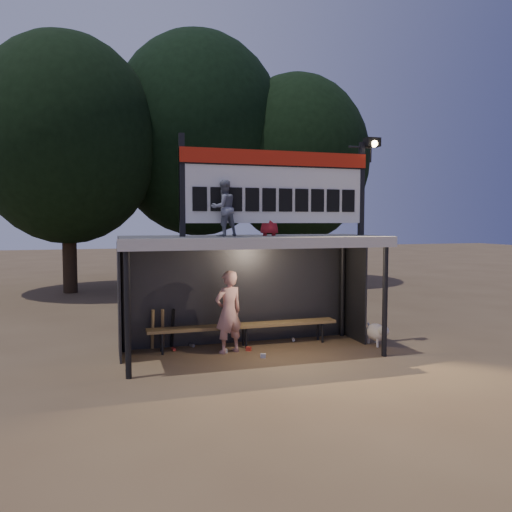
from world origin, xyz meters
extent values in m
plane|color=brown|center=(0.00, 0.00, 0.00)|extent=(80.00, 80.00, 0.00)
imported|color=silver|center=(-0.42, 0.21, 0.82)|extent=(0.69, 0.56, 1.64)
imported|color=slate|center=(-0.59, -0.12, 2.85)|extent=(0.61, 0.53, 1.06)
imported|color=#A81920|center=(0.37, 0.07, 2.79)|extent=(0.52, 0.40, 0.95)
cube|color=#3A3A3C|center=(0.00, 0.00, 2.26)|extent=(5.00, 2.00, 0.12)
cube|color=silver|center=(0.00, -1.02, 2.22)|extent=(5.10, 0.06, 0.20)
cylinder|color=black|center=(-2.40, -0.90, 1.10)|extent=(0.10, 0.10, 2.20)
cylinder|color=black|center=(2.40, -0.90, 1.10)|extent=(0.10, 0.10, 2.20)
cylinder|color=black|center=(-2.40, 0.90, 1.10)|extent=(0.10, 0.10, 2.20)
cylinder|color=black|center=(2.40, 0.90, 1.10)|extent=(0.10, 0.10, 2.20)
cube|color=black|center=(0.00, 1.00, 1.10)|extent=(5.00, 0.04, 2.20)
cube|color=black|center=(-2.50, 0.50, 1.10)|extent=(0.04, 1.00, 2.20)
cube|color=black|center=(2.50, 0.50, 1.10)|extent=(0.04, 1.00, 2.20)
cylinder|color=black|center=(0.00, 1.00, 2.15)|extent=(5.00, 0.06, 0.06)
cube|color=black|center=(-1.35, 0.00, 3.27)|extent=(0.10, 0.10, 1.90)
cube|color=black|center=(2.35, 0.00, 3.27)|extent=(0.10, 0.10, 1.90)
cube|color=white|center=(0.50, 0.00, 3.27)|extent=(3.80, 0.08, 1.40)
cube|color=red|center=(0.50, -0.05, 3.83)|extent=(3.80, 0.04, 0.28)
cube|color=black|center=(0.50, -0.06, 3.68)|extent=(3.80, 0.02, 0.03)
cube|color=black|center=(-1.03, -0.05, 3.02)|extent=(0.27, 0.03, 0.45)
cube|color=black|center=(-0.69, -0.05, 3.02)|extent=(0.27, 0.03, 0.45)
cube|color=black|center=(-0.35, -0.05, 3.02)|extent=(0.27, 0.03, 0.45)
cube|color=black|center=(-0.01, -0.05, 3.02)|extent=(0.27, 0.03, 0.45)
cube|color=black|center=(0.33, -0.05, 3.02)|extent=(0.27, 0.03, 0.45)
cube|color=black|center=(0.67, -0.05, 3.02)|extent=(0.27, 0.03, 0.45)
cube|color=black|center=(1.01, -0.05, 3.02)|extent=(0.27, 0.03, 0.45)
cube|color=black|center=(1.35, -0.05, 3.02)|extent=(0.27, 0.03, 0.45)
cube|color=black|center=(1.69, -0.05, 3.02)|extent=(0.27, 0.03, 0.45)
cube|color=black|center=(2.03, -0.05, 3.02)|extent=(0.27, 0.03, 0.45)
cylinder|color=black|center=(2.30, 0.00, 4.12)|extent=(0.50, 0.04, 0.04)
cylinder|color=black|center=(2.55, 0.00, 3.97)|extent=(0.04, 0.04, 0.30)
cube|color=black|center=(2.55, -0.05, 4.22)|extent=(0.30, 0.22, 0.18)
sphere|color=#FFD88C|center=(2.55, -0.14, 4.18)|extent=(0.14, 0.14, 0.14)
cube|color=olive|center=(0.00, 0.55, 0.45)|extent=(4.00, 0.35, 0.06)
cylinder|color=black|center=(-1.70, 0.43, 0.23)|extent=(0.05, 0.05, 0.45)
cylinder|color=black|center=(-1.70, 0.67, 0.23)|extent=(0.05, 0.05, 0.45)
cylinder|color=black|center=(0.00, 0.43, 0.23)|extent=(0.05, 0.05, 0.45)
cylinder|color=black|center=(0.00, 0.67, 0.23)|extent=(0.05, 0.05, 0.45)
cylinder|color=black|center=(1.70, 0.43, 0.23)|extent=(0.05, 0.05, 0.45)
cylinder|color=black|center=(1.70, 0.67, 0.23)|extent=(0.05, 0.05, 0.45)
cylinder|color=#312216|center=(-4.00, 10.00, 1.87)|extent=(0.50, 0.50, 3.74)
ellipsoid|color=black|center=(-4.00, 10.00, 5.53)|extent=(6.46, 6.46, 7.48)
cylinder|color=black|center=(1.00, 11.50, 2.09)|extent=(0.50, 0.50, 4.18)
ellipsoid|color=black|center=(1.00, 11.50, 6.18)|extent=(7.22, 7.22, 8.36)
cylinder|color=#302115|center=(5.00, 10.50, 1.76)|extent=(0.50, 0.50, 3.52)
ellipsoid|color=black|center=(5.00, 10.50, 5.20)|extent=(6.08, 6.08, 7.04)
ellipsoid|color=silver|center=(2.70, -0.09, 0.27)|extent=(0.36, 0.58, 0.36)
sphere|color=#EFE6CF|center=(2.70, -0.37, 0.36)|extent=(0.22, 0.22, 0.22)
cone|color=beige|center=(2.70, -0.47, 0.34)|extent=(0.10, 0.10, 0.10)
cone|color=silver|center=(2.65, -0.39, 0.46)|extent=(0.06, 0.06, 0.07)
cone|color=beige|center=(2.75, -0.39, 0.46)|extent=(0.06, 0.06, 0.07)
cylinder|color=silver|center=(2.62, -0.27, 0.09)|extent=(0.05, 0.05, 0.18)
cylinder|color=silver|center=(2.78, -0.27, 0.09)|extent=(0.05, 0.05, 0.18)
cylinder|color=silver|center=(2.62, 0.09, 0.09)|extent=(0.05, 0.05, 0.18)
cylinder|color=#F0E4CF|center=(2.78, 0.09, 0.09)|extent=(0.05, 0.05, 0.18)
cylinder|color=silver|center=(2.70, 0.21, 0.34)|extent=(0.04, 0.16, 0.14)
cylinder|color=#A2814B|center=(-1.85, 0.82, 0.43)|extent=(0.07, 0.27, 0.84)
cylinder|color=olive|center=(-1.65, 0.82, 0.43)|extent=(0.08, 0.30, 0.83)
cylinder|color=black|center=(-1.45, 0.82, 0.43)|extent=(0.08, 0.33, 0.83)
cube|color=red|center=(-0.01, 0.22, 0.04)|extent=(0.12, 0.12, 0.08)
cylinder|color=silver|center=(-1.05, 0.86, 0.04)|extent=(0.11, 0.14, 0.07)
cube|color=beige|center=(-0.49, 0.21, 0.04)|extent=(0.09, 0.11, 0.08)
cylinder|color=red|center=(-1.45, 0.66, 0.04)|extent=(0.08, 0.13, 0.07)
cube|color=#B4B5BA|center=(0.12, -0.35, 0.04)|extent=(0.12, 0.10, 0.08)
cylinder|color=beige|center=(1.14, 0.73, 0.04)|extent=(0.10, 0.13, 0.07)
camera|label=1|loc=(-2.71, -9.28, 2.61)|focal=35.00mm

